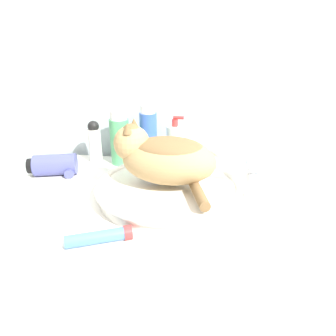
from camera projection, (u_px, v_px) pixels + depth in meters
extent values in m
cube|color=silver|center=(178.00, 73.00, 1.09)|extent=(8.00, 0.05, 2.40)
cube|color=white|center=(163.00, 305.00, 1.06)|extent=(0.97, 0.59, 0.88)
cylinder|color=white|center=(169.00, 190.00, 0.88)|extent=(0.41, 0.41, 0.04)
torus|color=white|center=(169.00, 185.00, 0.88)|extent=(0.43, 0.43, 0.02)
ellipsoid|color=tan|center=(169.00, 161.00, 0.85)|extent=(0.28, 0.18, 0.13)
ellipsoid|color=brown|center=(169.00, 148.00, 0.83)|extent=(0.21, 0.15, 0.06)
sphere|color=tan|center=(132.00, 143.00, 0.85)|extent=(0.10, 0.10, 0.10)
sphere|color=brown|center=(131.00, 134.00, 0.84)|extent=(0.06, 0.06, 0.06)
cone|color=brown|center=(134.00, 123.00, 0.86)|extent=(0.03, 0.03, 0.03)
cone|color=brown|center=(127.00, 128.00, 0.80)|extent=(0.03, 0.03, 0.03)
cylinder|color=brown|center=(198.00, 192.00, 0.78)|extent=(0.07, 0.15, 0.03)
cylinder|color=silver|center=(253.00, 184.00, 0.88)|extent=(0.04, 0.04, 0.07)
cylinder|color=silver|center=(234.00, 161.00, 0.85)|extent=(0.14, 0.04, 0.09)
sphere|color=silver|center=(255.00, 164.00, 0.85)|extent=(0.05, 0.05, 0.05)
cylinder|color=silver|center=(175.00, 147.00, 1.07)|extent=(0.06, 0.06, 0.15)
cylinder|color=red|center=(175.00, 123.00, 1.04)|extent=(0.02, 0.02, 0.02)
cylinder|color=red|center=(179.00, 118.00, 1.03)|extent=(0.04, 0.01, 0.01)
cylinder|color=#4CA366|center=(120.00, 142.00, 1.10)|extent=(0.07, 0.07, 0.17)
cylinder|color=white|center=(118.00, 115.00, 1.06)|extent=(0.06, 0.06, 0.03)
cylinder|color=white|center=(95.00, 146.00, 1.12)|extent=(0.05, 0.05, 0.13)
sphere|color=black|center=(93.00, 126.00, 1.09)|extent=(0.04, 0.04, 0.04)
cylinder|color=#335BB7|center=(149.00, 140.00, 1.08)|extent=(0.06, 0.06, 0.19)
cylinder|color=white|center=(148.00, 109.00, 1.04)|extent=(0.05, 0.05, 0.03)
cylinder|color=#4C7FB2|center=(95.00, 238.00, 0.67)|extent=(0.13, 0.08, 0.03)
cylinder|color=red|center=(128.00, 233.00, 0.69)|extent=(0.03, 0.04, 0.03)
cylinder|color=#474C8C|center=(56.00, 165.00, 1.02)|extent=(0.15, 0.11, 0.07)
cylinder|color=#474C8C|center=(71.00, 169.00, 1.03)|extent=(0.06, 0.09, 0.03)
cylinder|color=black|center=(31.00, 166.00, 1.01)|extent=(0.03, 0.05, 0.05)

